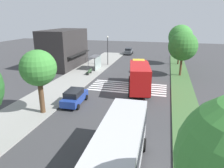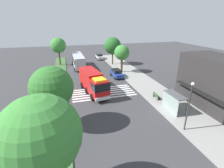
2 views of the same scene
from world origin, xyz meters
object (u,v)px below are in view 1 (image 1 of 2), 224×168
at_px(street_lamp, 108,48).
at_px(bus_stop_shelter, 96,60).
at_px(fire_truck, 139,75).
at_px(sidewalk_tree_west, 38,69).
at_px(parked_car_east, 129,51).
at_px(median_tree_west, 183,46).
at_px(transit_bus, 117,155).
at_px(bench_near_shelter, 89,72).
at_px(median_tree_center, 181,37).
at_px(parked_car_mid, 74,97).

bearing_deg(street_lamp, bus_stop_shelter, 165.31).
xyz_separation_m(fire_truck, sidewalk_tree_west, (-10.25, 8.66, 2.77)).
distance_m(parked_car_east, median_tree_west, 23.16).
height_order(bus_stop_shelter, sidewalk_tree_west, sidewalk_tree_west).
height_order(transit_bus, street_lamp, street_lamp).
bearing_deg(bench_near_shelter, fire_truck, -119.29).
bearing_deg(bench_near_shelter, street_lamp, -7.39).
relative_size(fire_truck, median_tree_west, 1.28).
bearing_deg(bench_near_shelter, median_tree_center, -50.76).
distance_m(bench_near_shelter, street_lamp, 8.76).
bearing_deg(fire_truck, parked_car_east, 3.40).
bearing_deg(median_tree_center, parked_car_mid, 153.46).
bearing_deg(street_lamp, median_tree_center, -73.09).
bearing_deg(median_tree_west, parked_car_mid, 141.70).
relative_size(parked_car_mid, bus_stop_shelter, 1.28).
xyz_separation_m(transit_bus, sidewalk_tree_west, (7.47, 9.78, 2.79)).
bearing_deg(transit_bus, parked_car_east, -171.99).
bearing_deg(bus_stop_shelter, median_tree_west, -92.46).
bearing_deg(bench_near_shelter, parked_car_east, -7.26).
relative_size(parked_car_east, transit_bus, 0.41).
bearing_deg(sidewalk_tree_west, bench_near_shelter, 2.43).
xyz_separation_m(transit_bus, bench_near_shelter, (22.95, 10.44, -1.46)).
distance_m(fire_truck, parked_car_mid, 9.70).
distance_m(parked_car_mid, median_tree_center, 28.18).
height_order(fire_truck, median_tree_west, median_tree_west).
bearing_deg(median_tree_west, median_tree_center, -0.00).
height_order(fire_truck, parked_car_mid, fire_truck).
xyz_separation_m(bench_near_shelter, street_lamp, (8.15, -1.06, 3.02)).
distance_m(transit_bus, street_lamp, 32.52).
bearing_deg(transit_bus, parked_car_mid, -145.88).
bearing_deg(street_lamp, transit_bus, -163.22).
bearing_deg(fire_truck, sidewalk_tree_west, 130.05).
relative_size(fire_truck, transit_bus, 0.89).
relative_size(transit_bus, median_tree_west, 1.43).
height_order(parked_car_mid, median_tree_center, median_tree_center).
distance_m(fire_truck, median_tree_west, 10.85).
relative_size(transit_bus, median_tree_center, 1.30).
distance_m(median_tree_west, median_tree_center, 9.15).
height_order(sidewalk_tree_west, median_tree_center, median_tree_center).
xyz_separation_m(fire_truck, street_lamp, (13.38, 8.26, 1.54)).
bearing_deg(transit_bus, fire_truck, -177.87).
bearing_deg(transit_bus, bench_near_shelter, -157.02).
height_order(fire_truck, street_lamp, street_lamp).
xyz_separation_m(parked_car_mid, bus_stop_shelter, (16.37, 2.89, 0.99)).
distance_m(fire_truck, bus_stop_shelter, 13.14).
bearing_deg(bus_stop_shelter, parked_car_mid, -169.98).
height_order(fire_truck, bench_near_shelter, fire_truck).
bearing_deg(median_tree_west, bus_stop_shelter, 87.54).
distance_m(parked_car_east, transit_bus, 46.04).
relative_size(parked_car_east, median_tree_west, 0.59).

